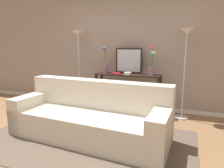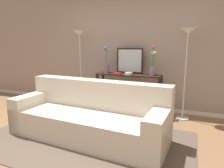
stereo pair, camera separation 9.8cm
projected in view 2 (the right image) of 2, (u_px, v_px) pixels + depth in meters
The scene contains 13 objects.
ground_plane at pixel (76, 148), 2.83m from camera, with size 16.00×16.00×0.02m, color #936B47.
back_wall at pixel (126, 45), 4.55m from camera, with size 12.00×0.15×2.93m.
area_rug at pixel (84, 140), 3.04m from camera, with size 3.19×1.89×0.01m.
couch at pixel (89, 118), 3.13m from camera, with size 2.50×1.01×0.88m.
console_table at pixel (128, 86), 4.31m from camera, with size 1.40×0.35×0.84m.
floor_lamp_left at pixel (80, 48), 4.58m from camera, with size 0.28×0.28×1.77m.
floor_lamp_right at pixel (187, 49), 3.71m from camera, with size 0.28×0.28×1.75m.
wall_mirror at pixel (130, 61), 4.35m from camera, with size 0.59×0.02×0.55m.
vase_tall_flowers at pixel (106, 64), 4.42m from camera, with size 0.12×0.12×0.59m.
vase_short_flowers at pixel (153, 65), 4.02m from camera, with size 0.12×0.13×0.59m.
fruit_bowl at pixel (129, 74), 4.15m from camera, with size 0.16×0.16×0.05m.
book_stack at pixel (117, 73), 4.26m from camera, with size 0.19×0.16×0.03m.
book_row_under_console at pixel (113, 107), 4.54m from camera, with size 0.45×0.18×0.13m.
Camera 2 is at (1.47, -2.22, 1.42)m, focal length 31.83 mm.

